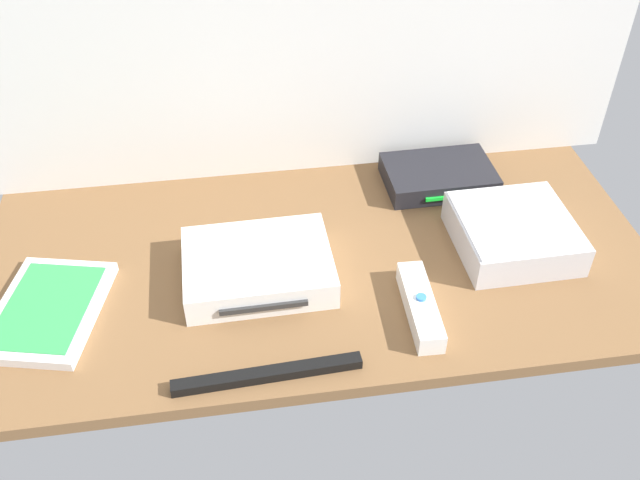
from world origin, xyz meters
TOP-DOWN VIEW (x-y plane):
  - ground_plane at (0.00, 0.00)cm, footprint 100.00×48.00cm
  - game_console at (-9.36, -2.43)cm, footprint 21.27×16.78cm
  - mini_computer at (29.33, -0.98)cm, footprint 17.27×17.27cm
  - game_case at (-38.43, -5.30)cm, footprint 17.63×21.63cm
  - network_router at (22.66, 16.22)cm, footprint 18.20×12.62cm
  - remote_wand at (11.89, -12.83)cm, footprint 4.12×14.92cm
  - sensor_bar at (-9.71, -20.72)cm, footprint 24.06×2.90cm

SIDE VIEW (x-z plane):
  - ground_plane at x=0.00cm, z-range -2.00..0.00cm
  - sensor_bar at x=-9.71cm, z-range 0.00..1.40cm
  - game_case at x=-38.43cm, z-range -0.02..1.54cm
  - remote_wand at x=11.89cm, z-range -0.19..3.21cm
  - network_router at x=22.66cm, z-range 0.00..3.40cm
  - game_console at x=-9.36cm, z-range 0.00..4.40cm
  - mini_computer at x=29.33cm, z-range -0.01..5.29cm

